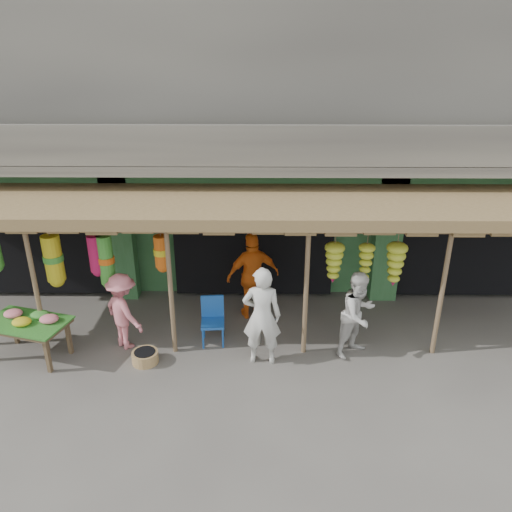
{
  "coord_description": "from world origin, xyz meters",
  "views": [
    {
      "loc": [
        0.16,
        -8.36,
        5.59
      ],
      "look_at": [
        0.06,
        1.0,
        1.5
      ],
      "focal_mm": 35.0,
      "sensor_mm": 36.0,
      "label": 1
    }
  ],
  "objects_px": {
    "person_shopper": "(123,311)",
    "person_right": "(358,314)",
    "flower_table": "(28,323)",
    "blue_chair": "(213,317)",
    "person_vendor": "(253,276)",
    "person_front": "(262,316)"
  },
  "relations": [
    {
      "from": "blue_chair",
      "to": "person_front",
      "type": "xyz_separation_m",
      "value": [
        0.97,
        -0.69,
        0.44
      ]
    },
    {
      "from": "flower_table",
      "to": "person_right",
      "type": "xyz_separation_m",
      "value": [
        6.17,
        0.18,
        0.12
      ]
    },
    {
      "from": "blue_chair",
      "to": "person_vendor",
      "type": "bearing_deg",
      "value": 47.16
    },
    {
      "from": "flower_table",
      "to": "person_vendor",
      "type": "relative_size",
      "value": 0.87
    },
    {
      "from": "blue_chair",
      "to": "person_right",
      "type": "height_order",
      "value": "person_right"
    },
    {
      "from": "blue_chair",
      "to": "person_right",
      "type": "bearing_deg",
      "value": -12.5
    },
    {
      "from": "blue_chair",
      "to": "person_shopper",
      "type": "relative_size",
      "value": 0.61
    },
    {
      "from": "person_right",
      "to": "person_vendor",
      "type": "xyz_separation_m",
      "value": [
        -2.0,
        1.39,
        0.12
      ]
    },
    {
      "from": "blue_chair",
      "to": "person_vendor",
      "type": "relative_size",
      "value": 0.49
    },
    {
      "from": "person_right",
      "to": "person_vendor",
      "type": "relative_size",
      "value": 0.88
    },
    {
      "from": "flower_table",
      "to": "blue_chair",
      "type": "bearing_deg",
      "value": 25.59
    },
    {
      "from": "flower_table",
      "to": "person_vendor",
      "type": "xyz_separation_m",
      "value": [
        4.17,
        1.57,
        0.24
      ]
    },
    {
      "from": "person_right",
      "to": "person_shopper",
      "type": "distance_m",
      "value": 4.49
    },
    {
      "from": "blue_chair",
      "to": "flower_table",
      "type": "bearing_deg",
      "value": -174.43
    },
    {
      "from": "person_front",
      "to": "person_shopper",
      "type": "relative_size",
      "value": 1.25
    },
    {
      "from": "blue_chair",
      "to": "person_shopper",
      "type": "height_order",
      "value": "person_shopper"
    },
    {
      "from": "blue_chair",
      "to": "person_front",
      "type": "height_order",
      "value": "person_front"
    },
    {
      "from": "flower_table",
      "to": "person_front",
      "type": "bearing_deg",
      "value": 14.35
    },
    {
      "from": "person_shopper",
      "to": "person_right",
      "type": "bearing_deg",
      "value": -141.11
    },
    {
      "from": "flower_table",
      "to": "person_front",
      "type": "distance_m",
      "value": 4.36
    },
    {
      "from": "person_vendor",
      "to": "person_shopper",
      "type": "height_order",
      "value": "person_vendor"
    },
    {
      "from": "person_shopper",
      "to": "flower_table",
      "type": "bearing_deg",
      "value": 53.84
    }
  ]
}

